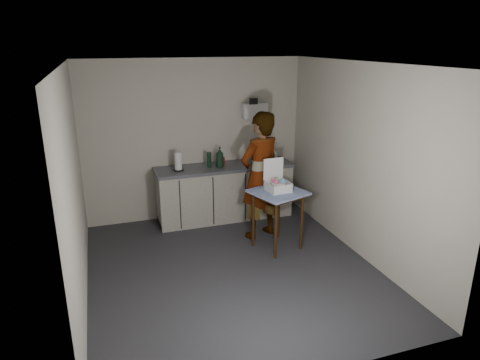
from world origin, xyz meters
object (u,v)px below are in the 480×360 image
object	(u,v)px
side_table	(278,199)
dish_rack	(269,158)
kitchen_counter	(224,194)
standing_man	(260,176)
soap_bottle	(220,157)
paper_towel	(178,162)
dark_bottle	(209,160)
soda_can	(223,161)
bakery_box	(278,184)

from	to	relation	value
side_table	dish_rack	distance (m)	1.36
kitchen_counter	standing_man	xyz separation A→B (m)	(0.30, -0.84, 0.53)
soap_bottle	paper_towel	world-z (taller)	soap_bottle
dark_bottle	dish_rack	size ratio (longest dim) A/B	0.62
soda_can	bakery_box	bearing A→B (deg)	-72.18
standing_man	bakery_box	xyz separation A→B (m)	(0.10, -0.40, -0.00)
soda_can	dark_bottle	world-z (taller)	dark_bottle
dark_bottle	bakery_box	size ratio (longest dim) A/B	0.57
paper_towel	soap_bottle	bearing A→B (deg)	-3.62
soap_bottle	dish_rack	distance (m)	0.89
standing_man	bakery_box	size ratio (longest dim) A/B	4.43
soap_bottle	dark_bottle	distance (m)	0.17
standing_man	soap_bottle	distance (m)	0.87
soda_can	bakery_box	distance (m)	1.36
standing_man	dish_rack	world-z (taller)	standing_man
side_table	dark_bottle	xyz separation A→B (m)	(-0.65, 1.27, 0.29)
soap_bottle	dish_rack	world-z (taller)	soap_bottle
bakery_box	paper_towel	bearing A→B (deg)	129.50
kitchen_counter	soda_can	distance (m)	0.55
paper_towel	bakery_box	distance (m)	1.68
kitchen_counter	soap_bottle	distance (m)	0.66
dish_rack	bakery_box	bearing A→B (deg)	-107.29
soap_bottle	dark_bottle	world-z (taller)	soap_bottle
side_table	paper_towel	world-z (taller)	paper_towel
bakery_box	soap_bottle	bearing A→B (deg)	108.78
paper_towel	bakery_box	xyz separation A→B (m)	(1.16, -1.21, -0.10)
kitchen_counter	standing_man	distance (m)	1.03
soda_can	dish_rack	distance (m)	0.80
kitchen_counter	standing_man	size ratio (longest dim) A/B	1.17
soap_bottle	bakery_box	world-z (taller)	bakery_box
side_table	standing_man	distance (m)	0.50
kitchen_counter	dark_bottle	size ratio (longest dim) A/B	9.05
side_table	dish_rack	size ratio (longest dim) A/B	2.14
soda_can	kitchen_counter	bearing A→B (deg)	-81.65
soda_can	bakery_box	world-z (taller)	bakery_box
standing_man	dark_bottle	bearing A→B (deg)	-76.84
soap_bottle	paper_towel	size ratio (longest dim) A/B	1.12
kitchen_counter	soda_can	bearing A→B (deg)	98.35
kitchen_counter	soap_bottle	world-z (taller)	soap_bottle
dish_rack	kitchen_counter	bearing A→B (deg)	-179.88
side_table	dish_rack	xyz separation A→B (m)	(0.39, 1.29, 0.23)
dark_bottle	bakery_box	world-z (taller)	bakery_box
side_table	soda_can	distance (m)	1.42
soda_can	dark_bottle	bearing A→B (deg)	-164.20
paper_towel	bakery_box	size ratio (longest dim) A/B	0.69
side_table	standing_man	xyz separation A→B (m)	(-0.10, 0.45, 0.21)
soda_can	bakery_box	xyz separation A→B (m)	(0.42, -1.29, -0.02)
bakery_box	soda_can	bearing A→B (deg)	103.58
side_table	soap_bottle	size ratio (longest dim) A/B	2.56
soap_bottle	dish_rack	bearing A→B (deg)	4.42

